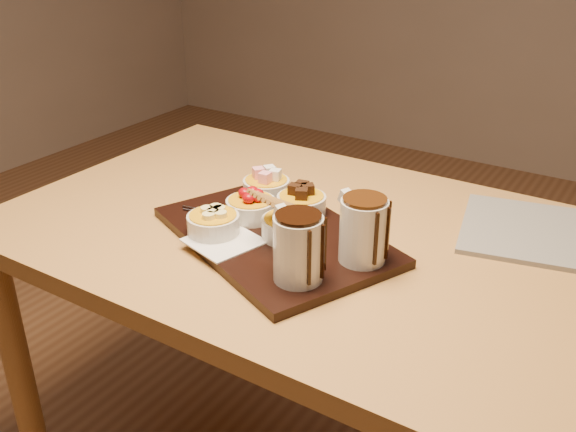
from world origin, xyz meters
The scene contains 12 objects.
dining_table centered at (0.00, 0.00, 0.65)m, with size 1.20×0.80×0.75m.
serving_board centered at (-0.01, -0.08, 0.76)m, with size 0.46×0.30×0.02m, color black.
napkin centered at (-0.06, -0.16, 0.77)m, with size 0.12×0.12×0.00m, color white.
bowl_marshmallows centered at (-0.11, 0.05, 0.79)m, with size 0.10×0.10×0.04m, color beige.
bowl_cake centered at (-0.01, 0.02, 0.79)m, with size 0.10×0.10×0.04m, color beige.
bowl_strawberries centered at (-0.08, -0.05, 0.79)m, with size 0.10×0.10×0.04m, color beige.
bowl_biscotti centered at (0.03, -0.08, 0.79)m, with size 0.10×0.10×0.04m, color beige.
bowl_bananas centered at (-0.10, -0.15, 0.79)m, with size 0.10×0.10×0.04m, color beige.
pitcher_dark_chocolate centered at (0.12, -0.20, 0.83)m, with size 0.08×0.08×0.11m, color silver.
pitcher_milk_chocolate centered at (0.18, -0.09, 0.83)m, with size 0.08×0.08×0.11m, color silver.
fondue_skewers centered at (-0.10, -0.07, 0.77)m, with size 0.26×0.03×0.01m, color silver, non-canonical shape.
newspaper centered at (0.44, 0.22, 0.76)m, with size 0.33×0.27×0.01m, color beige.
Camera 1 is at (0.60, -0.99, 1.33)m, focal length 40.00 mm.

